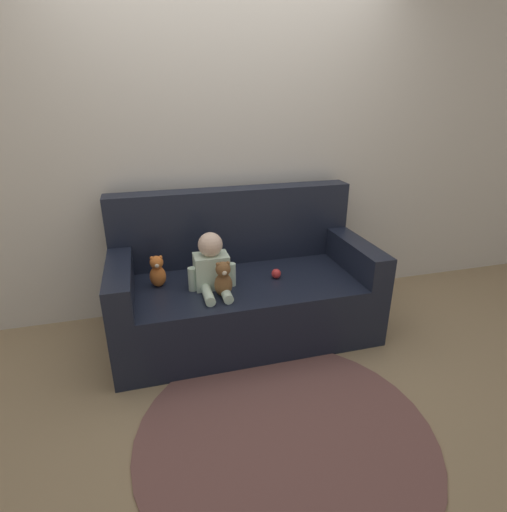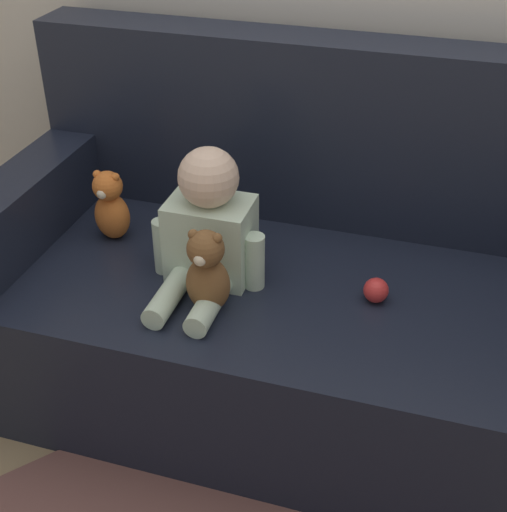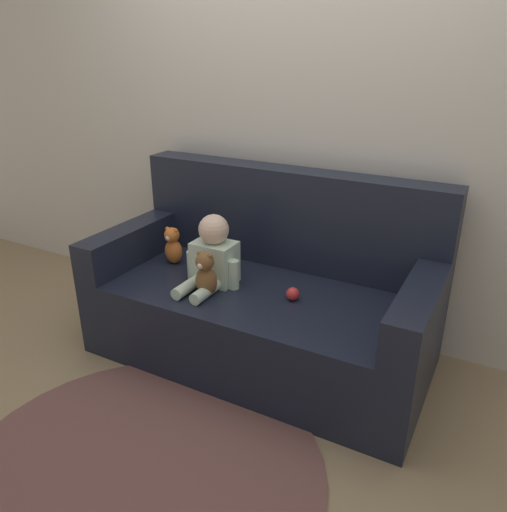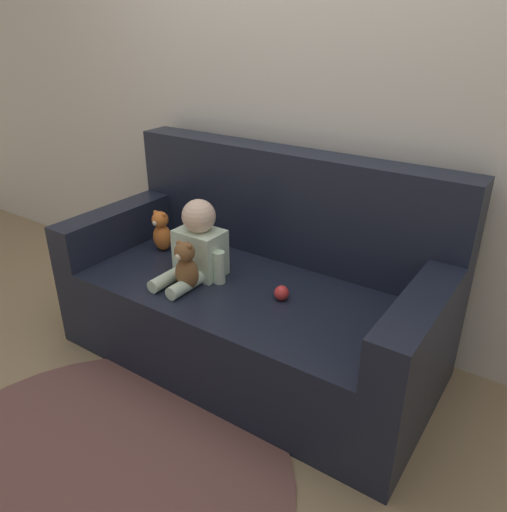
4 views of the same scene
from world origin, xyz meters
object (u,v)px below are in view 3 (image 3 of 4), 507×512
Objects in this scene: teddy_bear_brown at (206,274)px; couch at (265,298)px; plush_toy_side at (173,246)px; toy_ball at (293,294)px; person_baby at (212,257)px.

couch is at bearing 56.30° from teddy_bear_brown.
toy_ball is at bearing -6.17° from plush_toy_side.
toy_ball is (0.46, 0.03, -0.12)m from person_baby.
plush_toy_side is (-0.40, 0.25, -0.01)m from teddy_bear_brown.
person_baby is 1.71× the size of plush_toy_side.
couch is at bearing 31.97° from person_baby.
couch is 26.95× the size of toy_ball.
plush_toy_side is at bearing 173.83° from toy_ball.
plush_toy_side is (-0.35, 0.11, -0.04)m from person_baby.
plush_toy_side is (-0.59, -0.04, 0.21)m from couch.
toy_ball is at bearing 3.26° from person_baby.
person_baby is at bearing 109.10° from teddy_bear_brown.
toy_ball is (0.81, -0.09, -0.08)m from plush_toy_side.
teddy_bear_brown is at bearing -123.70° from couch.
person_baby is 0.15m from teddy_bear_brown.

